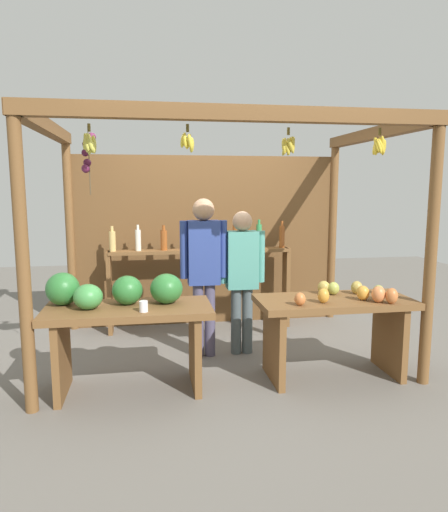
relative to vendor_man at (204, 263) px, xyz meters
The scene contains 7 objects.
ground_plane 1.01m from the vendor_man, 28.51° to the left, with size 12.00×12.00×0.00m, color slate.
market_stall 0.76m from the vendor_man, 73.15° to the left, with size 3.47×2.30×2.37m.
fruit_counter_left 1.09m from the vendor_man, 139.15° to the right, with size 1.41×0.64×1.02m.
fruit_counter_right 1.40m from the vendor_man, 32.70° to the right, with size 1.41×0.66×0.89m.
bottle_shelf_unit 0.94m from the vendor_man, 85.97° to the left, with size 2.23×0.22×1.35m.
vendor_man is the anchor object (origin of this frame).
vendor_woman 0.41m from the vendor_man, ahead, with size 0.48×0.20×1.50m.
Camera 1 is at (-0.74, -4.74, 1.75)m, focal length 32.65 mm.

